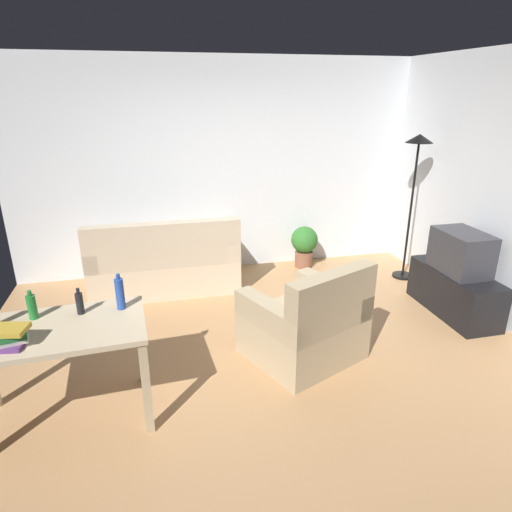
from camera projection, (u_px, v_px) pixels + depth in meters
name	position (u px, v px, depth m)	size (l,w,h in m)	color
ground_plane	(258.00, 350.00, 4.19)	(5.20, 4.40, 0.02)	tan
wall_rear	(218.00, 168.00, 5.72)	(5.20, 0.10, 2.70)	silver
couch	(165.00, 265.00, 5.36)	(1.74, 0.84, 0.92)	beige
tv_stand	(454.00, 292.00, 4.81)	(0.44, 1.10, 0.48)	black
tv	(461.00, 252.00, 4.65)	(0.41, 0.60, 0.44)	#2D2D33
torchiere_lamp	(416.00, 168.00, 5.32)	(0.32, 0.32, 1.81)	black
desk	(57.00, 342.00, 3.09)	(1.24, 0.77, 0.76)	#C6B28E
potted_plant	(304.00, 244.00, 6.04)	(0.36, 0.36, 0.57)	brown
armchair	(307.00, 325.00, 3.96)	(1.16, 1.13, 0.92)	tan
bottle_green	(32.00, 307.00, 3.14)	(0.06, 0.06, 0.22)	#1E722D
bottle_dark	(80.00, 303.00, 3.22)	(0.05, 0.05, 0.20)	black
bottle_blue	(120.00, 293.00, 3.28)	(0.06, 0.06, 0.28)	#2347A3
book_stack	(8.00, 337.00, 2.81)	(0.29, 0.22, 0.13)	#593372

